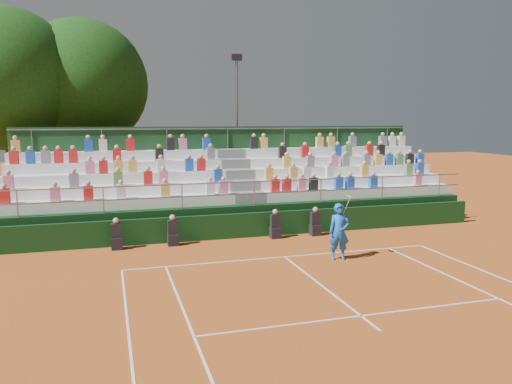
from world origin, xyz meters
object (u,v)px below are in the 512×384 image
object	(u,v)px
tennis_player	(339,232)
tree_east	(83,85)
floodlight_mast	(237,117)
tree_west	(6,79)

from	to	relation	value
tennis_player	tree_east	xyz separation A→B (m)	(-8.56, 13.81, 5.61)
floodlight_mast	tree_west	bearing A→B (deg)	-178.52
tree_east	tree_west	bearing A→B (deg)	-164.44
tree_east	floodlight_mast	size ratio (longest dim) A/B	1.20
tree_west	tree_east	distance (m)	3.71
floodlight_mast	tree_east	bearing A→B (deg)	175.31
tree_east	floodlight_mast	distance (m)	8.57
tennis_player	floodlight_mast	distance (m)	13.69
tennis_player	floodlight_mast	size ratio (longest dim) A/B	0.26
tennis_player	tree_west	bearing A→B (deg)	133.44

